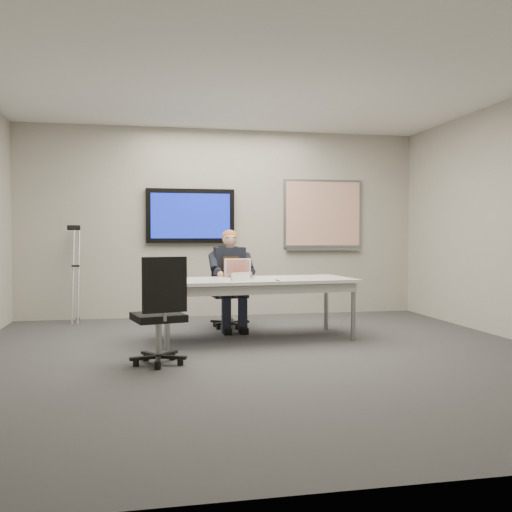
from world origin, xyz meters
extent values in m
cube|color=#3A3A3D|center=(0.00, 0.00, 0.00)|extent=(6.00, 6.00, 0.02)
cube|color=white|center=(0.00, 0.00, 2.80)|extent=(6.00, 6.00, 0.02)
cube|color=#A8A398|center=(0.00, 3.00, 1.40)|extent=(6.00, 0.02, 2.80)
cube|color=#A8A398|center=(0.00, -3.00, 1.40)|extent=(6.00, 0.02, 2.80)
cube|color=silver|center=(0.08, 0.99, 0.69)|extent=(2.36, 1.13, 0.04)
cube|color=beige|center=(0.08, 0.99, 0.61)|extent=(2.25, 1.03, 0.10)
cylinder|color=gray|center=(-0.95, 0.50, 0.33)|extent=(0.06, 0.06, 0.67)
cylinder|color=gray|center=(1.18, 0.67, 0.33)|extent=(0.06, 0.06, 0.67)
cylinder|color=gray|center=(-1.02, 1.30, 0.33)|extent=(0.06, 0.06, 0.67)
cylinder|color=gray|center=(1.11, 1.47, 0.33)|extent=(0.06, 0.06, 0.67)
cube|color=black|center=(-0.50, 2.95, 1.50)|extent=(1.30, 0.08, 0.80)
cube|color=navy|center=(-0.50, 2.90, 1.50)|extent=(1.16, 0.01, 0.66)
cube|color=gray|center=(1.55, 2.98, 1.55)|extent=(1.25, 0.04, 1.05)
cube|color=white|center=(1.55, 2.95, 1.55)|extent=(1.18, 0.01, 0.98)
cube|color=gray|center=(1.55, 2.94, 1.00)|extent=(1.18, 0.05, 0.04)
cylinder|color=gray|center=(-0.09, 1.87, 0.27)|extent=(0.06, 0.06, 0.34)
cube|color=black|center=(-0.09, 1.87, 0.44)|extent=(0.46, 0.46, 0.07)
cube|color=black|center=(-0.10, 2.08, 0.75)|extent=(0.40, 0.07, 0.49)
cylinder|color=gray|center=(-1.06, -0.13, 0.27)|extent=(0.06, 0.06, 0.35)
cube|color=black|center=(-1.06, -0.13, 0.45)|extent=(0.54, 0.54, 0.07)
cube|color=black|center=(-1.01, -0.34, 0.76)|extent=(0.41, 0.15, 0.50)
cube|color=black|center=(-0.09, 1.84, 0.78)|extent=(0.40, 0.23, 0.55)
cube|color=#372216|center=(-0.09, 1.72, 0.81)|extent=(0.21, 0.02, 0.26)
sphere|color=tan|center=(-0.09, 1.81, 1.17)|extent=(0.20, 0.20, 0.20)
ellipsoid|color=brown|center=(-0.09, 1.82, 1.20)|extent=(0.21, 0.21, 0.17)
cube|color=#BBBBBD|center=(-0.07, 1.15, 0.71)|extent=(0.34, 0.25, 0.02)
cube|color=black|center=(-0.07, 1.14, 0.72)|extent=(0.29, 0.18, 0.00)
cube|color=#BBBBBD|center=(-0.07, 1.29, 0.83)|extent=(0.33, 0.11, 0.21)
cube|color=red|center=(-0.07, 1.28, 0.83)|extent=(0.29, 0.09, 0.18)
cylinder|color=black|center=(0.27, 0.63, 0.71)|extent=(0.02, 0.14, 0.01)
camera|label=1|loc=(-1.20, -5.51, 1.20)|focal=40.00mm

